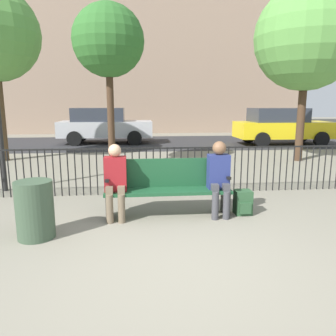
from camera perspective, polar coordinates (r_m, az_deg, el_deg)
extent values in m
plane|color=gray|center=(3.89, 2.46, -16.44)|extent=(80.00, 80.00, 0.00)
cube|color=#194728|center=(5.26, 0.00, -4.01)|extent=(2.02, 0.45, 0.05)
cube|color=#194728|center=(5.39, -0.20, -0.80)|extent=(2.02, 0.05, 0.47)
cube|color=black|center=(5.32, -10.28, -6.54)|extent=(0.06, 0.38, 0.40)
cube|color=black|center=(5.50, 9.95, -5.96)|extent=(0.06, 0.38, 0.40)
cube|color=black|center=(5.21, -10.45, -1.82)|extent=(0.06, 0.38, 0.04)
cube|color=black|center=(5.38, 10.10, -1.38)|extent=(0.06, 0.38, 0.04)
cylinder|color=brown|center=(5.10, -10.12, -7.02)|extent=(0.11, 0.11, 0.45)
cylinder|color=brown|center=(5.09, -8.09, -7.00)|extent=(0.11, 0.11, 0.45)
cube|color=brown|center=(5.12, -10.14, -3.75)|extent=(0.11, 0.20, 0.12)
cube|color=brown|center=(5.11, -8.12, -3.72)|extent=(0.11, 0.20, 0.12)
cube|color=maroon|center=(5.18, -9.13, -1.02)|extent=(0.34, 0.22, 0.54)
sphere|color=tan|center=(5.10, -9.27, 3.02)|extent=(0.20, 0.20, 0.20)
cylinder|color=#3D3D42|center=(5.23, 8.23, -6.51)|extent=(0.11, 0.11, 0.45)
cylinder|color=#3D3D42|center=(5.27, 10.14, -6.42)|extent=(0.11, 0.11, 0.45)
cube|color=#3D3D42|center=(5.25, 8.05, -3.32)|extent=(0.11, 0.20, 0.12)
cube|color=#3D3D42|center=(5.29, 9.95, -3.26)|extent=(0.11, 0.20, 0.12)
cube|color=navy|center=(5.33, 8.75, -0.61)|extent=(0.34, 0.22, 0.55)
sphere|color=brown|center=(5.25, 8.93, 3.46)|extent=(0.22, 0.22, 0.22)
cube|color=#284C2D|center=(5.57, 12.90, -5.83)|extent=(0.27, 0.24, 0.40)
cube|color=#284C2D|center=(5.46, 13.34, -6.86)|extent=(0.19, 0.04, 0.18)
cylinder|color=black|center=(7.09, -27.04, -0.88)|extent=(0.02, 0.02, 0.95)
cylinder|color=black|center=(7.04, -25.98, -0.87)|extent=(0.02, 0.02, 0.95)
cylinder|color=black|center=(6.99, -24.91, -0.85)|extent=(0.02, 0.02, 0.95)
cylinder|color=black|center=(6.94, -23.82, -0.84)|extent=(0.02, 0.02, 0.95)
cylinder|color=black|center=(6.90, -22.71, -0.82)|extent=(0.02, 0.02, 0.95)
cylinder|color=black|center=(6.86, -21.60, -0.80)|extent=(0.02, 0.02, 0.95)
cylinder|color=black|center=(6.82, -20.47, -0.79)|extent=(0.02, 0.02, 0.95)
cylinder|color=black|center=(6.79, -19.33, -0.77)|extent=(0.02, 0.02, 0.95)
cylinder|color=black|center=(6.75, -18.17, -0.75)|extent=(0.02, 0.02, 0.95)
cylinder|color=black|center=(6.73, -17.01, -0.73)|extent=(0.02, 0.02, 0.95)
cylinder|color=black|center=(6.70, -15.84, -0.71)|extent=(0.02, 0.02, 0.95)
cylinder|color=black|center=(6.67, -14.65, -0.69)|extent=(0.02, 0.02, 0.95)
cylinder|color=black|center=(6.65, -13.46, -0.67)|extent=(0.02, 0.02, 0.95)
cylinder|color=black|center=(6.64, -12.27, -0.65)|extent=(0.02, 0.02, 0.95)
cylinder|color=black|center=(6.62, -11.06, -0.63)|extent=(0.02, 0.02, 0.95)
cylinder|color=black|center=(6.61, -9.86, -0.61)|extent=(0.02, 0.02, 0.95)
cylinder|color=black|center=(6.60, -8.64, -0.59)|extent=(0.02, 0.02, 0.95)
cylinder|color=black|center=(6.59, -7.43, -0.56)|extent=(0.02, 0.02, 0.95)
cylinder|color=black|center=(6.59, -6.21, -0.54)|extent=(0.02, 0.02, 0.95)
cylinder|color=black|center=(6.59, -5.00, -0.52)|extent=(0.02, 0.02, 0.95)
cylinder|color=black|center=(6.59, -3.78, -0.50)|extent=(0.02, 0.02, 0.95)
cylinder|color=black|center=(6.60, -2.56, -0.47)|extent=(0.02, 0.02, 0.95)
cylinder|color=black|center=(6.61, -1.35, -0.45)|extent=(0.02, 0.02, 0.95)
cylinder|color=black|center=(6.62, -0.14, -0.43)|extent=(0.02, 0.02, 0.95)
cylinder|color=black|center=(6.63, 1.06, -0.40)|extent=(0.02, 0.02, 0.95)
cylinder|color=black|center=(6.65, 2.26, -0.38)|extent=(0.02, 0.02, 0.95)
cylinder|color=black|center=(6.67, 3.45, -0.35)|extent=(0.02, 0.02, 0.95)
cylinder|color=black|center=(6.69, 4.64, -0.33)|extent=(0.02, 0.02, 0.95)
cylinder|color=black|center=(6.72, 5.81, -0.31)|extent=(0.02, 0.02, 0.95)
cylinder|color=black|center=(6.75, 6.98, -0.28)|extent=(0.02, 0.02, 0.95)
cylinder|color=black|center=(6.78, 8.13, -0.26)|extent=(0.02, 0.02, 0.95)
cylinder|color=black|center=(6.81, 9.28, -0.24)|extent=(0.02, 0.02, 0.95)
cylinder|color=black|center=(6.85, 10.41, -0.21)|extent=(0.02, 0.02, 0.95)
cylinder|color=black|center=(6.89, 11.53, -0.19)|extent=(0.02, 0.02, 0.95)
cylinder|color=black|center=(6.93, 12.63, -0.17)|extent=(0.02, 0.02, 0.95)
cylinder|color=black|center=(6.98, 13.73, -0.15)|extent=(0.02, 0.02, 0.95)
cylinder|color=black|center=(7.02, 14.80, -0.12)|extent=(0.02, 0.02, 0.95)
cylinder|color=black|center=(7.07, 15.87, -0.10)|extent=(0.02, 0.02, 0.95)
cylinder|color=black|center=(7.13, 16.92, -0.08)|extent=(0.02, 0.02, 0.95)
cylinder|color=black|center=(7.18, 17.95, -0.06)|extent=(0.02, 0.02, 0.95)
cylinder|color=black|center=(7.24, 18.97, -0.04)|extent=(0.02, 0.02, 0.95)
cylinder|color=black|center=(7.30, 19.97, -0.02)|extent=(0.02, 0.02, 0.95)
cylinder|color=black|center=(7.36, 20.95, 0.00)|extent=(0.02, 0.02, 0.95)
cylinder|color=black|center=(7.42, 21.92, 0.02)|extent=(0.02, 0.02, 0.95)
cylinder|color=black|center=(7.49, 22.87, 0.04)|extent=(0.02, 0.02, 0.95)
cylinder|color=black|center=(7.55, 23.80, 0.06)|extent=(0.02, 0.02, 0.95)
cylinder|color=black|center=(7.62, 24.72, 0.08)|extent=(0.02, 0.02, 0.95)
cylinder|color=black|center=(7.70, 25.62, 0.10)|extent=(0.02, 0.02, 0.95)
cylinder|color=black|center=(7.77, 26.51, 0.12)|extent=(0.02, 0.02, 0.95)
cube|color=black|center=(6.53, -1.19, 3.47)|extent=(9.00, 0.03, 0.03)
cylinder|color=#422D1E|center=(11.24, 22.17, 8.51)|extent=(0.24, 0.24, 2.90)
sphere|color=#569342|center=(11.41, 23.07, 20.19)|extent=(3.16, 3.16, 3.16)
cylinder|color=#422D1E|center=(9.53, -9.93, 9.00)|extent=(0.20, 0.20, 2.95)
sphere|color=#2D6628|center=(9.67, -10.35, 21.01)|extent=(1.96, 1.96, 1.96)
cube|color=#2B2B2D|center=(15.52, -3.73, 4.44)|extent=(24.00, 6.00, 0.01)
cube|color=#B7B7BC|center=(15.48, -10.73, 6.73)|extent=(4.20, 1.70, 0.70)
cube|color=#2D333D|center=(15.48, -12.00, 9.09)|extent=(2.31, 1.56, 0.60)
cylinder|color=black|center=(14.58, -5.86, 5.23)|extent=(0.64, 0.20, 0.64)
cylinder|color=black|center=(16.31, -5.84, 5.84)|extent=(0.64, 0.20, 0.64)
cylinder|color=black|center=(14.83, -16.01, 4.95)|extent=(0.64, 0.20, 0.64)
cylinder|color=black|center=(16.53, -14.95, 5.60)|extent=(0.64, 0.20, 0.64)
cube|color=yellow|center=(15.56, 19.47, 6.32)|extent=(4.20, 1.70, 0.70)
cube|color=#2D333D|center=(15.40, 18.56, 8.75)|extent=(2.31, 1.56, 0.60)
cylinder|color=black|center=(15.43, 25.15, 4.56)|extent=(0.64, 0.20, 0.64)
cylinder|color=black|center=(16.95, 22.17, 5.28)|extent=(0.64, 0.20, 0.64)
cylinder|color=black|center=(14.29, 16.09, 4.73)|extent=(0.64, 0.20, 0.64)
cylinder|color=black|center=(15.91, 13.80, 5.45)|extent=(0.64, 0.20, 0.64)
cylinder|color=#384C38|center=(4.79, -22.17, -6.75)|extent=(0.50, 0.50, 0.79)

